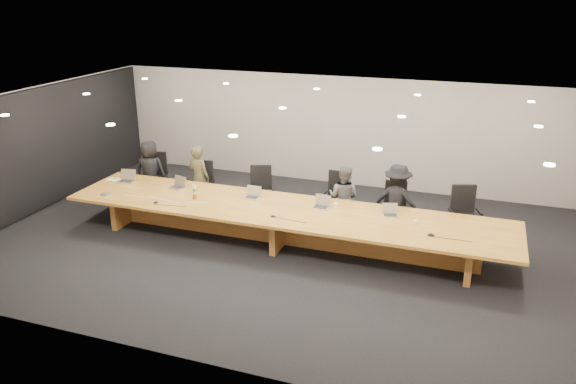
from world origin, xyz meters
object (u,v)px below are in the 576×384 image
Objects in this scene: amber_mug at (195,197)px; av_box at (106,194)px; person_a at (151,171)px; chair_far_left at (155,177)px; mic_left at (156,202)px; chair_right at (395,207)px; chair_mid_right at (336,199)px; chair_far_right at (465,215)px; chair_left at (201,185)px; laptop_c at (252,193)px; laptop_e at (391,210)px; water_bottle at (194,190)px; paper_cup_near at (336,206)px; person_b at (199,177)px; chair_mid_left at (261,191)px; paper_cup_far at (415,222)px; person_c at (343,197)px; person_d at (397,201)px; laptop_a at (126,176)px; laptop_d at (321,202)px; conference_table at (283,219)px; mic_right at (431,234)px; laptop_b at (176,182)px; mic_center at (273,216)px.

av_box is at bearing -167.55° from amber_mug.
chair_far_left is at bearing -102.76° from person_a.
chair_right is at bearing 22.25° from mic_left.
chair_far_right reaches higher than chair_mid_right.
laptop_c is (1.68, -0.90, 0.32)m from chair_left.
laptop_e is 4.10m from water_bottle.
paper_cup_near is at bearing -23.82° from chair_far_left.
laptop_c is at bearing 163.35° from person_b.
chair_mid_left is 3.74m from paper_cup_far.
person_c is 0.90× the size of person_d.
chair_mid_right is 2.22m from paper_cup_far.
chair_far_left reaches higher than laptop_a.
laptop_d is 1.58× the size of av_box.
amber_mug is at bearing 175.77° from chair_far_right.
chair_mid_right is at bearing -12.80° from chair_far_left.
conference_table is 2.63m from mic_left.
conference_table is at bearing 153.64° from person_a.
laptop_c is 1.07× the size of laptop_e.
chair_left is 3.34m from laptop_d.
chair_mid_right is 11.74× the size of amber_mug.
person_b is at bearing 172.02° from laptop_d.
chair_mid_right is 2.72m from mic_right.
laptop_d is (3.17, -0.86, 0.12)m from person_b.
laptop_a is at bearing 174.34° from mic_right.
laptop_e reaches higher than av_box.
laptop_a is at bearing -179.62° from paper_cup_near.
person_a is 15.18× the size of amber_mug.
chair_mid_right reaches higher than mic_left.
chair_left is at bearing 152.55° from laptop_c.
laptop_e is (4.68, -0.03, -0.01)m from laptop_b.
av_box reaches higher than mic_center.
chair_mid_left is at bearing -14.63° from chair_far_left.
chair_far_left is 0.22m from person_a.
person_c is 3.16m from water_bottle.
chair_mid_left is 4.18m from mic_right.
conference_table is at bearing -178.21° from paper_cup_far.
amber_mug is at bearing -168.45° from chair_right.
chair_far_right reaches higher than chair_mid_left.
laptop_d reaches higher than paper_cup_near.
chair_left is 1.69m from laptop_a.
paper_cup_far is at bearing 18.39° from av_box.
chair_far_right is at bearing 12.18° from water_bottle.
person_d is at bearing 14.01° from water_bottle.
av_box is (-0.02, -1.69, 0.01)m from person_a.
laptop_b is 3.19× the size of paper_cup_near.
chair_left is at bearing 150.35° from laptop_e.
laptop_d is 1.40× the size of water_bottle.
chair_right reaches higher than amber_mug.
water_bottle is at bearing -153.18° from chair_mid_right.
chair_right is 4.73m from laptop_b.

